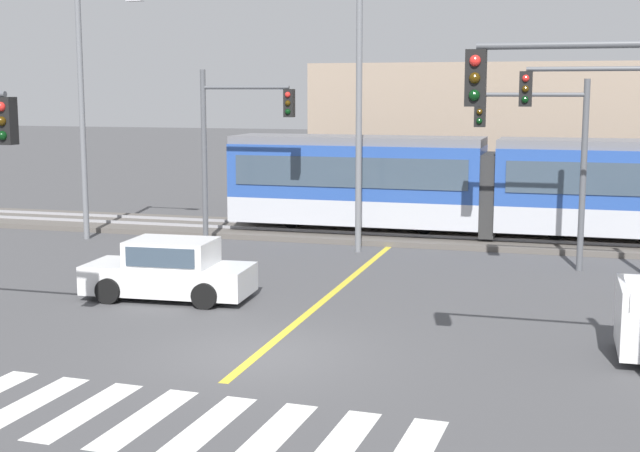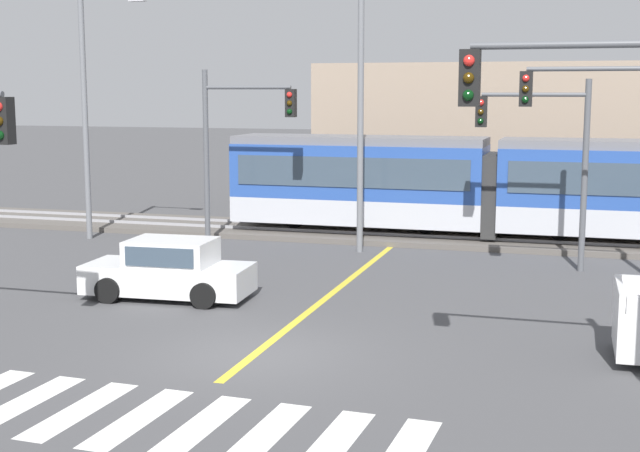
% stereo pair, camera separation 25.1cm
% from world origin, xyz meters
% --- Properties ---
extents(ground_plane, '(200.00, 200.00, 0.00)m').
position_xyz_m(ground_plane, '(0.00, 0.00, 0.00)').
color(ground_plane, '#474749').
extents(track_bed, '(120.00, 4.00, 0.18)m').
position_xyz_m(track_bed, '(0.00, 14.86, 0.09)').
color(track_bed, '#56514C').
rests_on(track_bed, ground).
extents(rail_near, '(120.00, 0.08, 0.10)m').
position_xyz_m(rail_near, '(0.00, 14.14, 0.23)').
color(rail_near, '#939399').
rests_on(rail_near, track_bed).
extents(rail_far, '(120.00, 0.08, 0.10)m').
position_xyz_m(rail_far, '(0.00, 15.58, 0.23)').
color(rail_far, '#939399').
rests_on(rail_far, track_bed).
extents(light_rail_tram, '(18.50, 2.64, 3.43)m').
position_xyz_m(light_rail_tram, '(3.15, 14.86, 2.05)').
color(light_rail_tram, '#B7BAC1').
rests_on(light_rail_tram, track_bed).
extents(crosswalk_stripe_1, '(0.68, 2.82, 0.01)m').
position_xyz_m(crosswalk_stripe_1, '(-2.75, -3.72, 0.00)').
color(crosswalk_stripe_1, silver).
rests_on(crosswalk_stripe_1, ground).
extents(crosswalk_stripe_2, '(0.68, 2.82, 0.01)m').
position_xyz_m(crosswalk_stripe_2, '(-1.65, -3.77, 0.00)').
color(crosswalk_stripe_2, silver).
rests_on(crosswalk_stripe_2, ground).
extents(crosswalk_stripe_3, '(0.68, 2.82, 0.01)m').
position_xyz_m(crosswalk_stripe_3, '(-0.55, -3.81, 0.00)').
color(crosswalk_stripe_3, silver).
rests_on(crosswalk_stripe_3, ground).
extents(crosswalk_stripe_4, '(0.68, 2.82, 0.01)m').
position_xyz_m(crosswalk_stripe_4, '(0.55, -3.86, 0.00)').
color(crosswalk_stripe_4, silver).
rests_on(crosswalk_stripe_4, ground).
extents(crosswalk_stripe_5, '(0.68, 2.82, 0.01)m').
position_xyz_m(crosswalk_stripe_5, '(1.65, -3.90, 0.00)').
color(crosswalk_stripe_5, silver).
rests_on(crosswalk_stripe_5, ground).
extents(crosswalk_stripe_6, '(0.68, 2.82, 0.01)m').
position_xyz_m(crosswalk_stripe_6, '(2.75, -3.95, 0.00)').
color(crosswalk_stripe_6, silver).
rests_on(crosswalk_stripe_6, ground).
extents(lane_centre_line, '(0.20, 14.70, 0.01)m').
position_xyz_m(lane_centre_line, '(0.00, 5.51, 0.00)').
color(lane_centre_line, gold).
rests_on(lane_centre_line, ground).
extents(sedan_crossing, '(4.29, 2.10, 1.52)m').
position_xyz_m(sedan_crossing, '(-3.82, 3.98, 0.70)').
color(sedan_crossing, silver).
rests_on(sedan_crossing, ground).
extents(traffic_light_far_right, '(3.25, 0.38, 5.56)m').
position_xyz_m(traffic_light_far_right, '(5.06, 10.53, 3.65)').
color(traffic_light_far_right, '#515459').
rests_on(traffic_light_far_right, ground).
extents(traffic_light_near_right, '(3.75, 0.38, 6.39)m').
position_xyz_m(traffic_light_near_right, '(6.65, -1.68, 4.20)').
color(traffic_light_near_right, '#515459').
rests_on(traffic_light_near_right, ground).
extents(traffic_light_far_left, '(3.25, 0.38, 5.91)m').
position_xyz_m(traffic_light_far_left, '(-4.93, 11.36, 3.82)').
color(traffic_light_far_left, '#515459').
rests_on(traffic_light_far_left, ground).
extents(traffic_light_mid_right, '(4.25, 0.38, 6.20)m').
position_xyz_m(traffic_light_mid_right, '(7.21, 7.53, 4.13)').
color(traffic_light_mid_right, '#515459').
rests_on(traffic_light_mid_right, ground).
extents(street_lamp_west, '(2.55, 0.28, 8.59)m').
position_xyz_m(street_lamp_west, '(-10.42, 11.55, 4.92)').
color(street_lamp_west, slate).
rests_on(street_lamp_west, ground).
extents(street_lamp_centre, '(2.36, 0.28, 9.28)m').
position_xyz_m(street_lamp_centre, '(-0.57, 11.71, 5.25)').
color(street_lamp_centre, slate).
rests_on(street_lamp_centre, ground).
extents(building_backdrop_far, '(21.18, 6.00, 6.37)m').
position_xyz_m(building_backdrop_far, '(5.41, 23.54, 3.19)').
color(building_backdrop_far, gray).
rests_on(building_backdrop_far, ground).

